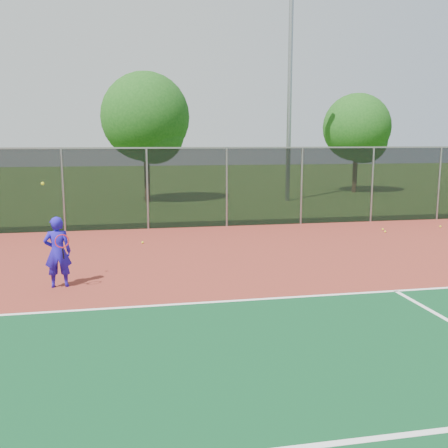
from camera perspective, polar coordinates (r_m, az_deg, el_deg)
The scene contains 11 objects.
ground at distance 8.28m, azimuth 17.17°, elevation -14.34°, with size 120.00×120.00×0.00m, color #2E5016.
court_apron at distance 9.95m, azimuth 11.72°, elevation -9.92°, with size 30.00×20.00×0.02m, color maroon.
fence_back at distance 19.08m, azimuth 0.31°, elevation 4.34°, with size 30.00×0.06×3.03m.
tennis_player at distance 11.77m, azimuth -18.48°, elevation -3.04°, with size 0.61×0.63×2.37m.
practice_ball_0 at distance 18.84m, azimuth 17.94°, elevation -0.83°, with size 0.07×0.07×0.07m, color yellow.
practice_ball_2 at distance 20.69m, azimuth 23.49°, elevation -0.26°, with size 0.07×0.07×0.07m, color yellow.
practice_ball_3 at distance 19.29m, azimuth 17.71°, elevation -0.58°, with size 0.07×0.07×0.07m, color yellow.
practice_ball_4 at distance 16.22m, azimuth -9.28°, elevation -2.10°, with size 0.07×0.07×0.07m, color yellow.
floodlight_n at distance 27.84m, azimuth 7.52°, elevation 15.81°, with size 0.90×0.40×11.22m.
tree_back_left at distance 27.18m, azimuth -8.74°, elevation 11.58°, with size 4.68×4.68×6.87m.
tree_back_mid at distance 33.08m, azimuth 15.13°, elevation 10.27°, with size 4.24×4.24×6.23m.
Camera 1 is at (-3.69, -6.64, 3.29)m, focal length 40.00 mm.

